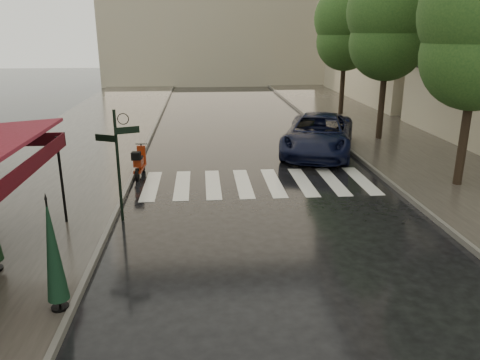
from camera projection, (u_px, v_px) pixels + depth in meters
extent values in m
plane|color=black|center=(157.00, 271.00, 10.28)|extent=(120.00, 120.00, 0.00)
cube|color=#38332D|center=(80.00, 145.00, 21.30)|extent=(6.00, 60.00, 0.12)
cube|color=#38332D|center=(393.00, 139.00, 22.47)|extent=(5.50, 60.00, 0.12)
cube|color=#595651|center=(147.00, 144.00, 21.53)|extent=(0.12, 60.00, 0.16)
cube|color=#595651|center=(336.00, 140.00, 22.24)|extent=(0.12, 60.00, 0.16)
cube|color=silver|center=(151.00, 186.00, 15.92)|extent=(0.50, 3.20, 0.01)
cube|color=silver|center=(182.00, 185.00, 16.00)|extent=(0.50, 3.20, 0.01)
cube|color=silver|center=(213.00, 184.00, 16.09)|extent=(0.50, 3.20, 0.01)
cube|color=silver|center=(243.00, 183.00, 16.17)|extent=(0.50, 3.20, 0.01)
cube|color=silver|center=(273.00, 182.00, 16.26)|extent=(0.50, 3.20, 0.01)
cube|color=silver|center=(303.00, 182.00, 16.34)|extent=(0.50, 3.20, 0.01)
cube|color=silver|center=(332.00, 181.00, 16.42)|extent=(0.50, 3.20, 0.01)
cube|color=silver|center=(362.00, 180.00, 16.51)|extent=(0.50, 3.20, 0.01)
cube|color=#43090D|center=(15.00, 179.00, 8.89)|extent=(0.04, 7.00, 0.35)
cylinder|color=black|center=(62.00, 180.00, 12.29)|extent=(0.07, 0.07, 2.35)
cylinder|color=black|center=(118.00, 167.00, 12.56)|extent=(0.08, 0.08, 3.10)
cube|color=black|center=(127.00, 130.00, 12.28)|extent=(0.62, 0.26, 0.18)
cube|color=black|center=(105.00, 138.00, 12.30)|extent=(0.56, 0.29, 0.18)
cylinder|color=black|center=(466.00, 121.00, 15.11)|extent=(0.28, 0.28, 4.26)
sphere|color=#183D16|center=(476.00, 56.00, 14.48)|extent=(3.40, 3.40, 3.40)
cylinder|color=black|center=(383.00, 91.00, 21.71)|extent=(0.28, 0.28, 4.48)
sphere|color=#183D16|center=(387.00, 43.00, 21.05)|extent=(3.40, 3.40, 3.40)
sphere|color=#183D16|center=(390.00, 11.00, 20.63)|extent=(3.80, 3.80, 3.80)
cylinder|color=black|center=(343.00, 78.00, 28.38)|extent=(0.28, 0.28, 4.37)
sphere|color=#183D16|center=(345.00, 42.00, 27.74)|extent=(3.40, 3.40, 3.40)
sphere|color=#183D16|center=(347.00, 18.00, 27.34)|extent=(3.80, 3.80, 3.80)
cylinder|color=black|center=(137.00, 175.00, 16.38)|extent=(0.12, 0.46, 0.46)
cylinder|color=black|center=(143.00, 165.00, 17.51)|extent=(0.12, 0.46, 0.46)
cube|color=maroon|center=(140.00, 168.00, 16.94)|extent=(0.33, 1.25, 0.09)
cube|color=maroon|center=(138.00, 162.00, 16.63)|extent=(0.31, 0.54, 0.27)
cube|color=maroon|center=(142.00, 155.00, 17.24)|extent=(0.31, 0.13, 0.71)
cylinder|color=black|center=(141.00, 144.00, 17.21)|extent=(0.44, 0.06, 0.03)
cube|color=black|center=(136.00, 156.00, 16.20)|extent=(0.32, 0.30, 0.27)
imported|color=black|center=(319.00, 134.00, 19.94)|extent=(4.50, 6.52, 1.66)
cylinder|color=black|center=(60.00, 307.00, 8.69)|extent=(0.32, 0.32, 0.05)
cylinder|color=black|center=(53.00, 255.00, 8.36)|extent=(0.04, 0.04, 2.11)
cone|color=black|center=(52.00, 249.00, 8.32)|extent=(0.39, 0.39, 2.00)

